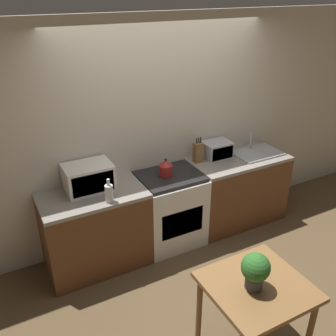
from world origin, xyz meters
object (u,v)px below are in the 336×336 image
stove_range (170,209)px  kettle (166,168)px  toaster_oven (217,150)px  bottle (109,193)px  dining_table (256,295)px  microwave (88,177)px

stove_range → kettle: size_ratio=4.32×
toaster_oven → stove_range: bearing=-168.1°
bottle → dining_table: size_ratio=0.33×
bottle → toaster_oven: size_ratio=0.74×
stove_range → toaster_oven: toaster_oven is taller
microwave → dining_table: microwave is taller
microwave → toaster_oven: (1.64, 0.04, -0.04)m
stove_range → toaster_oven: (0.74, 0.16, 0.55)m
bottle → stove_range: bearing=15.5°
bottle → toaster_oven: bottle is taller
kettle → microwave: microwave is taller
kettle → bottle: (-0.75, -0.24, 0.01)m
microwave → dining_table: (0.77, -1.81, -0.40)m
dining_table → kettle: bearing=87.0°
toaster_oven → microwave: bearing=-178.6°
toaster_oven → dining_table: (-0.88, -1.85, -0.36)m
stove_range → microwave: (-0.90, 0.12, 0.59)m
bottle → dining_table: 1.65m
kettle → toaster_oven: kettle is taller
kettle → microwave: 0.86m
dining_table → stove_range: bearing=85.5°
bottle → toaster_oven: bearing=13.8°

